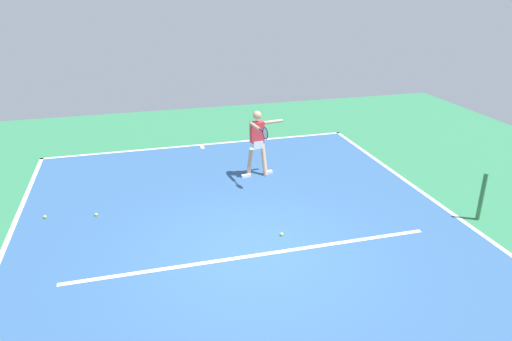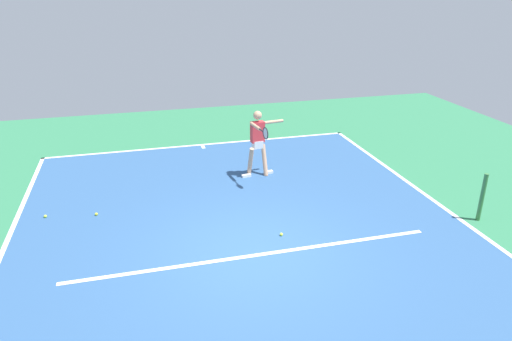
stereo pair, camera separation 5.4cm
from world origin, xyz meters
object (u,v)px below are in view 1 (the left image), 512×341
tennis_player (258,139)px  tennis_ball_by_baseline (282,234)px  net_post (482,197)px  tennis_ball_by_sideline (96,215)px  tennis_ball_far_corner (45,217)px

tennis_player → tennis_ball_by_baseline: size_ratio=26.50×
tennis_player → tennis_ball_by_baseline: (0.36, 3.11, -0.97)m
net_post → tennis_ball_by_sideline: 8.25m
tennis_player → net_post: bearing=130.1°
tennis_player → tennis_ball_far_corner: (5.06, 1.06, -0.97)m
tennis_ball_by_sideline → tennis_ball_by_baseline: bearing=152.8°
tennis_ball_by_baseline → tennis_ball_by_sideline: (3.64, -1.87, 0.00)m
net_post → tennis_player: size_ratio=0.61×
net_post → tennis_ball_far_corner: size_ratio=16.21×
tennis_player → tennis_ball_by_baseline: 3.28m
net_post → tennis_ball_by_sideline: bearing=-16.3°
tennis_ball_by_baseline → tennis_player: bearing=-96.6°
tennis_player → tennis_ball_by_baseline: bearing=75.7°
net_post → tennis_ball_by_baseline: bearing=-5.9°
tennis_ball_by_sideline → tennis_ball_far_corner: bearing=-9.7°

